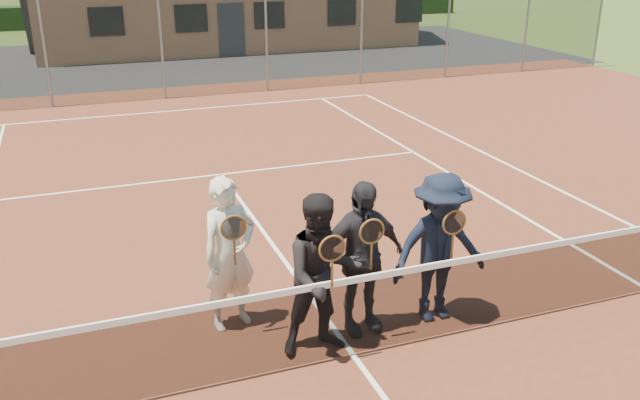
% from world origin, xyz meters
% --- Properties ---
extents(ground, '(220.00, 220.00, 0.00)m').
position_xyz_m(ground, '(0.00, 20.00, 0.00)').
color(ground, '#324819').
rests_on(ground, ground).
extents(court_surface, '(30.00, 30.00, 0.02)m').
position_xyz_m(court_surface, '(0.00, 0.00, 0.01)').
color(court_surface, '#562819').
rests_on(court_surface, ground).
extents(tarmac_carpark, '(40.00, 12.00, 0.01)m').
position_xyz_m(tarmac_carpark, '(-4.00, 20.00, 0.01)').
color(tarmac_carpark, black).
rests_on(tarmac_carpark, ground).
extents(hedge_row, '(40.00, 1.20, 1.10)m').
position_xyz_m(hedge_row, '(0.00, 32.00, 0.55)').
color(hedge_row, black).
rests_on(hedge_row, ground).
extents(court_markings, '(11.03, 23.83, 0.01)m').
position_xyz_m(court_markings, '(0.00, 0.00, 0.02)').
color(court_markings, white).
rests_on(court_markings, court_surface).
extents(tennis_net, '(11.68, 0.08, 1.10)m').
position_xyz_m(tennis_net, '(0.00, 0.00, 0.54)').
color(tennis_net, slate).
rests_on(tennis_net, ground).
extents(perimeter_fence, '(30.07, 0.07, 3.02)m').
position_xyz_m(perimeter_fence, '(0.00, 13.50, 1.52)').
color(perimeter_fence, slate).
rests_on(perimeter_fence, ground).
extents(player_a, '(0.75, 0.59, 1.80)m').
position_xyz_m(player_a, '(-1.06, 1.08, 0.92)').
color(player_a, beige).
rests_on(player_a, court_surface).
extents(player_b, '(0.89, 0.70, 1.80)m').
position_xyz_m(player_b, '(-0.26, 0.23, 0.92)').
color(player_b, black).
rests_on(player_b, court_surface).
extents(player_c, '(1.08, 0.53, 1.80)m').
position_xyz_m(player_c, '(0.28, 0.47, 0.92)').
color(player_c, black).
rests_on(player_c, court_surface).
extents(player_d, '(1.18, 0.69, 1.80)m').
position_xyz_m(player_d, '(1.22, 0.39, 0.92)').
color(player_d, black).
rests_on(player_d, court_surface).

